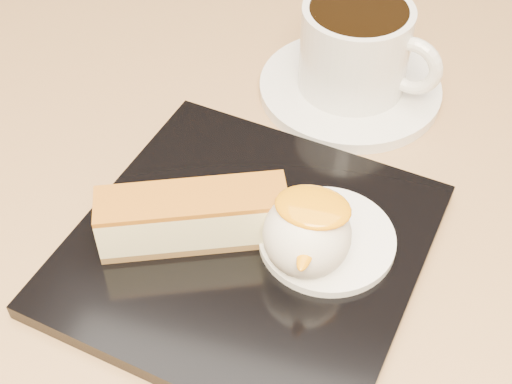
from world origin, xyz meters
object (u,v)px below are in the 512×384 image
(table, at_px, (274,349))
(coffee_cup, at_px, (357,47))
(ice_cream_scoop, at_px, (307,235))
(saucer, at_px, (350,88))
(cheesecake, at_px, (193,217))
(dessert_plate, at_px, (248,248))

(table, bearing_deg, coffee_cup, 82.87)
(ice_cream_scoop, height_order, coffee_cup, coffee_cup)
(table, relative_size, saucer, 5.33)
(cheesecake, height_order, saucer, cheesecake)
(table, height_order, dessert_plate, dessert_plate)
(coffee_cup, bearing_deg, table, -83.63)
(cheesecake, bearing_deg, ice_cream_scoop, -23.30)
(table, xyz_separation_m, cheesecake, (-0.05, -0.03, 0.19))
(ice_cream_scoop, xyz_separation_m, saucer, (-0.01, 0.19, -0.03))
(ice_cream_scoop, distance_m, coffee_cup, 0.19)
(table, xyz_separation_m, ice_cream_scoop, (0.03, -0.03, 0.19))
(table, distance_m, cheesecake, 0.20)
(dessert_plate, distance_m, ice_cream_scoop, 0.05)
(dessert_plate, distance_m, saucer, 0.19)
(saucer, bearing_deg, coffee_cup, -13.50)
(table, height_order, coffee_cup, coffee_cup)
(table, distance_m, coffee_cup, 0.26)
(cheesecake, xyz_separation_m, coffee_cup, (0.07, 0.19, 0.02))
(dessert_plate, xyz_separation_m, saucer, (0.03, 0.19, -0.00))
(dessert_plate, xyz_separation_m, ice_cream_scoop, (0.04, -0.00, 0.03))
(dessert_plate, bearing_deg, table, 61.34)
(cheesecake, relative_size, ice_cream_scoop, 2.25)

